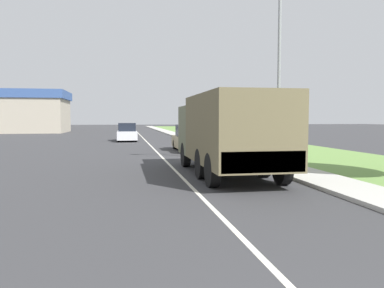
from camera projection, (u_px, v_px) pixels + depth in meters
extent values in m
plane|color=#38383A|center=(143.00, 138.00, 40.24)|extent=(180.00, 180.00, 0.00)
cube|color=silver|center=(143.00, 138.00, 40.24)|extent=(0.12, 120.00, 0.00)
cube|color=beige|center=(184.00, 137.00, 41.04)|extent=(1.80, 120.00, 0.12)
cube|color=#6B9347|center=(223.00, 137.00, 41.83)|extent=(7.00, 120.00, 0.02)
cube|color=#606647|center=(210.00, 130.00, 16.58)|extent=(2.58, 2.11, 2.08)
cube|color=brown|center=(235.00, 129.00, 12.86)|extent=(2.58, 5.43, 2.38)
cube|color=#606647|center=(264.00, 162.00, 10.30)|extent=(2.45, 0.10, 0.60)
cube|color=red|center=(230.00, 155.00, 10.10)|extent=(0.12, 0.06, 0.12)
cube|color=red|center=(297.00, 154.00, 10.44)|extent=(0.12, 0.06, 0.12)
cylinder|color=black|center=(186.00, 155.00, 16.34)|extent=(0.30, 1.06, 1.06)
cylinder|color=black|center=(236.00, 154.00, 16.75)|extent=(0.30, 1.06, 1.06)
cylinder|color=black|center=(212.00, 170.00, 11.41)|extent=(0.30, 1.06, 1.06)
cylinder|color=black|center=(282.00, 168.00, 11.82)|extent=(0.30, 1.06, 1.06)
cylinder|color=black|center=(201.00, 164.00, 13.01)|extent=(0.30, 1.06, 1.06)
cylinder|color=black|center=(263.00, 162.00, 13.42)|extent=(0.30, 1.06, 1.06)
cube|color=tan|center=(189.00, 142.00, 24.43)|extent=(1.73, 4.90, 0.76)
cube|color=black|center=(189.00, 131.00, 24.47)|extent=(1.52, 2.20, 0.76)
cylinder|color=black|center=(175.00, 144.00, 25.85)|extent=(0.20, 0.64, 0.64)
cylinder|color=black|center=(196.00, 144.00, 26.12)|extent=(0.20, 0.64, 0.64)
cylinder|color=black|center=(182.00, 148.00, 22.77)|extent=(0.20, 0.64, 0.64)
cylinder|color=black|center=(206.00, 147.00, 23.04)|extent=(0.20, 0.64, 0.64)
cube|color=silver|center=(127.00, 135.00, 34.96)|extent=(1.79, 4.64, 0.75)
cube|color=black|center=(127.00, 127.00, 35.00)|extent=(1.58, 2.09, 0.76)
cylinder|color=black|center=(119.00, 137.00, 36.29)|extent=(0.20, 0.64, 0.64)
cylinder|color=black|center=(135.00, 137.00, 36.57)|extent=(0.20, 0.64, 0.64)
cylinder|color=black|center=(118.00, 139.00, 33.37)|extent=(0.20, 0.64, 0.64)
cylinder|color=black|center=(136.00, 138.00, 33.66)|extent=(0.20, 0.64, 0.64)
cylinder|color=gray|center=(279.00, 74.00, 16.51)|extent=(0.14, 0.14, 7.93)
cube|color=#B2A893|center=(9.00, 116.00, 55.75)|extent=(16.23, 9.83, 4.98)
cube|color=#385693|center=(9.00, 95.00, 55.54)|extent=(16.88, 10.23, 1.24)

